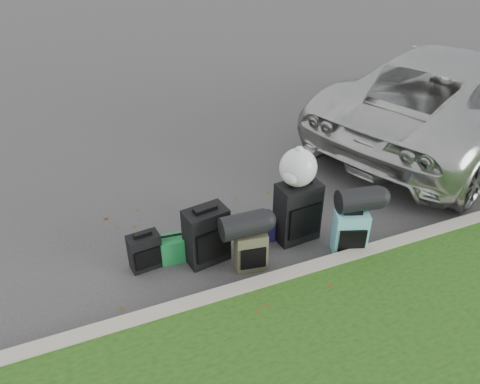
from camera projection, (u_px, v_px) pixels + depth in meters
name	position (u px, v px, depth m)	size (l,w,h in m)	color
ground	(253.00, 233.00, 6.16)	(120.00, 120.00, 0.00)	#383535
curb	(288.00, 277.00, 5.35)	(120.00, 0.18, 0.15)	#9E937F
suv	(453.00, 95.00, 8.15)	(2.68, 5.82, 1.62)	#B7B7B2
suitcase_small_black	(145.00, 251.00, 5.49)	(0.37, 0.20, 0.46)	black
suitcase_large_black_left	(206.00, 235.00, 5.54)	(0.50, 0.30, 0.72)	black
suitcase_olive	(251.00, 250.00, 5.48)	(0.36, 0.23, 0.50)	#41412B
suitcase_teal	(350.00, 233.00, 5.71)	(0.40, 0.24, 0.57)	#55A9B3
suitcase_large_black_right	(297.00, 212.00, 5.88)	(0.54, 0.32, 0.80)	black
tote_green	(172.00, 249.00, 5.64)	(0.28, 0.23, 0.32)	#1C813B
tote_navy	(261.00, 227.00, 5.99)	(0.32, 0.25, 0.34)	#1B1650
duffel_left	(243.00, 225.00, 5.24)	(0.28, 0.28, 0.53)	black
duffel_right	(359.00, 200.00, 5.55)	(0.29, 0.29, 0.52)	black
trash_bag	(298.00, 167.00, 5.55)	(0.46, 0.46, 0.46)	silver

